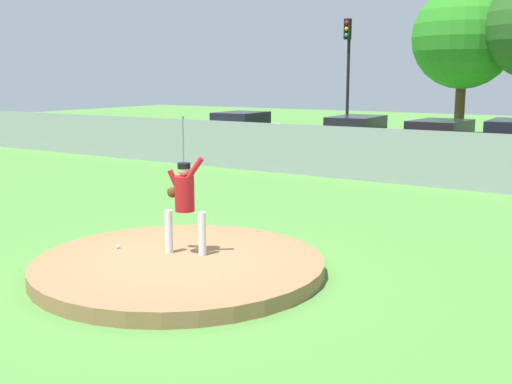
{
  "coord_description": "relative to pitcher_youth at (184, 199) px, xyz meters",
  "views": [
    {
      "loc": [
        6.22,
        -7.55,
        3.12
      ],
      "look_at": [
        0.25,
        1.92,
        1.05
      ],
      "focal_mm": 43.95,
      "sensor_mm": 36.0,
      "label": 1
    }
  ],
  "objects": [
    {
      "name": "parked_car_white",
      "position": [
        -8.23,
        14.07,
        -0.37
      ],
      "size": [
        2.03,
        4.1,
        1.65
      ],
      "color": "silver",
      "rests_on": "ground_plane"
    },
    {
      "name": "baseball",
      "position": [
        -1.18,
        -0.35,
        -0.89
      ],
      "size": [
        0.07,
        0.07,
        0.07
      ],
      "primitive_type": "sphere",
      "color": "white",
      "rests_on": "pitchers_mound"
    },
    {
      "name": "pitchers_mound",
      "position": [
        0.09,
        -0.28,
        -1.05
      ],
      "size": [
        4.68,
        4.68,
        0.23
      ],
      "primitive_type": "cylinder",
      "color": "olive",
      "rests_on": "ground_plane"
    },
    {
      "name": "ground_plane",
      "position": [
        0.09,
        5.72,
        -1.16
      ],
      "size": [
        80.0,
        80.0,
        0.0
      ],
      "primitive_type": "plane",
      "color": "#4C8438"
    },
    {
      "name": "asphalt_strip",
      "position": [
        0.09,
        14.22,
        -1.16
      ],
      "size": [
        44.0,
        7.0,
        0.01
      ],
      "primitive_type": "cube",
      "color": "#2B2B2D",
      "rests_on": "ground_plane"
    },
    {
      "name": "parked_car_red",
      "position": [
        -0.05,
        14.61,
        -0.4
      ],
      "size": [
        2.15,
        4.58,
        1.58
      ],
      "color": "#A81919",
      "rests_on": "ground_plane"
    },
    {
      "name": "tree_broad_right",
      "position": [
        -1.96,
        24.6,
        3.83
      ],
      "size": [
        5.06,
        5.06,
        7.54
      ],
      "color": "#4C331E",
      "rests_on": "ground_plane"
    },
    {
      "name": "traffic_light_near",
      "position": [
        -5.55,
        18.76,
        2.64
      ],
      "size": [
        0.28,
        0.46,
        5.64
      ],
      "color": "black",
      "rests_on": "ground_plane"
    },
    {
      "name": "parked_car_champagne",
      "position": [
        -3.03,
        14.04,
        -0.37
      ],
      "size": [
        1.94,
        4.67,
        1.65
      ],
      "color": "tan",
      "rests_on": "ground_plane"
    },
    {
      "name": "chainlink_fence",
      "position": [
        0.09,
        9.72,
        -0.35
      ],
      "size": [
        39.67,
        0.07,
        1.72
      ],
      "color": "gray",
      "rests_on": "ground_plane"
    },
    {
      "name": "pitcher_youth",
      "position": [
        0.0,
        0.0,
        0.0
      ],
      "size": [
        0.77,
        0.32,
        1.64
      ],
      "color": "silver",
      "rests_on": "pitchers_mound"
    }
  ]
}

